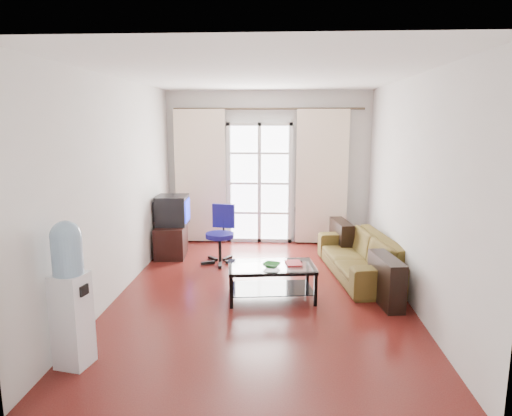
{
  "coord_description": "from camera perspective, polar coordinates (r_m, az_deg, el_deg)",
  "views": [
    {
      "loc": [
        0.24,
        -5.53,
        2.16
      ],
      "look_at": [
        -0.09,
        0.35,
        1.04
      ],
      "focal_mm": 32.0,
      "sensor_mm": 36.0,
      "label": 1
    }
  ],
  "objects": [
    {
      "name": "crt_tv",
      "position": [
        7.52,
        -10.56,
        -0.28
      ],
      "size": [
        0.55,
        0.54,
        0.48
      ],
      "rotation": [
        0.0,
        0.0,
        0.04
      ],
      "color": "black",
      "rests_on": "tv_stand"
    },
    {
      "name": "book",
      "position": [
        5.67,
        3.76,
        -6.95
      ],
      "size": [
        0.26,
        0.31,
        0.02
      ],
      "primitive_type": "imported",
      "rotation": [
        0.0,
        0.0,
        0.14
      ],
      "color": "#B2151A",
      "rests_on": "coffee_table"
    },
    {
      "name": "curtain_right",
      "position": [
        8.1,
        8.23,
        3.81
      ],
      "size": [
        0.9,
        0.07,
        2.35
      ],
      "primitive_type": "cube",
      "color": "#FFEACD",
      "rests_on": "curtain_rod"
    },
    {
      "name": "bowl",
      "position": [
        5.56,
        1.96,
        -7.16
      ],
      "size": [
        0.35,
        0.35,
        0.05
      ],
      "primitive_type": "imported",
      "rotation": [
        0.0,
        0.0,
        -0.39
      ],
      "color": "#2D7D42",
      "rests_on": "coffee_table"
    },
    {
      "name": "radiator",
      "position": [
        8.25,
        7.02,
        -2.16
      ],
      "size": [
        0.64,
        0.12,
        0.64
      ],
      "primitive_type": "cube",
      "color": "gray",
      "rests_on": "floor"
    },
    {
      "name": "wall_left",
      "position": [
        5.95,
        -16.91,
        2.43
      ],
      "size": [
        0.02,
        5.2,
        2.7
      ],
      "primitive_type": "cube",
      "color": "silver",
      "rests_on": "floor"
    },
    {
      "name": "remote",
      "position": [
        5.76,
        5.03,
        -6.72
      ],
      "size": [
        0.16,
        0.11,
        0.02
      ],
      "primitive_type": "cube",
      "rotation": [
        0.0,
        0.0,
        0.48
      ],
      "color": "black",
      "rests_on": "coffee_table"
    },
    {
      "name": "ceiling",
      "position": [
        5.56,
        0.74,
        16.3
      ],
      "size": [
        5.2,
        5.2,
        0.0
      ],
      "primitive_type": "plane",
      "rotation": [
        3.14,
        0.0,
        0.0
      ],
      "color": "white",
      "rests_on": "wall_back"
    },
    {
      "name": "tv_stand",
      "position": [
        7.56,
        -10.55,
        -4.05
      ],
      "size": [
        0.52,
        0.73,
        0.51
      ],
      "primitive_type": "cube",
      "rotation": [
        0.0,
        0.0,
        0.09
      ],
      "color": "black",
      "rests_on": "floor"
    },
    {
      "name": "water_cooler",
      "position": [
        4.38,
        -22.21,
        -9.64
      ],
      "size": [
        0.32,
        0.32,
        1.33
      ],
      "rotation": [
        0.0,
        0.0,
        -0.21
      ],
      "color": "white",
      "rests_on": "floor"
    },
    {
      "name": "wall_front",
      "position": [
        3.05,
        -1.45,
        -4.72
      ],
      "size": [
        3.6,
        0.02,
        2.7
      ],
      "primitive_type": "cube",
      "color": "silver",
      "rests_on": "floor"
    },
    {
      "name": "wall_right",
      "position": [
        5.8,
        18.78,
        2.12
      ],
      "size": [
        0.02,
        5.2,
        2.7
      ],
      "primitive_type": "cube",
      "color": "silver",
      "rests_on": "floor"
    },
    {
      "name": "coffee_table",
      "position": [
        5.68,
        1.94,
        -8.64
      ],
      "size": [
        1.12,
        0.73,
        0.43
      ],
      "rotation": [
        0.0,
        0.0,
        0.13
      ],
      "color": "silver",
      "rests_on": "floor"
    },
    {
      "name": "french_door",
      "position": [
        8.15,
        0.43,
        3.09
      ],
      "size": [
        1.16,
        0.06,
        2.15
      ],
      "color": "white",
      "rests_on": "wall_back"
    },
    {
      "name": "curtain_left",
      "position": [
        8.19,
        -6.96,
        3.93
      ],
      "size": [
        0.9,
        0.07,
        2.35
      ],
      "primitive_type": "cube",
      "color": "#FFEACD",
      "rests_on": "curtain_rod"
    },
    {
      "name": "task_chair",
      "position": [
        7.1,
        -4.45,
        -4.77
      ],
      "size": [
        0.72,
        0.72,
        0.9
      ],
      "rotation": [
        0.0,
        0.0,
        -0.19
      ],
      "color": "black",
      "rests_on": "floor"
    },
    {
      "name": "curtain_rod",
      "position": [
        8.03,
        1.52,
        12.3
      ],
      "size": [
        3.3,
        0.04,
        0.04
      ],
      "primitive_type": "cylinder",
      "rotation": [
        0.0,
        1.57,
        0.0
      ],
      "color": "#4C3F2D",
      "rests_on": "wall_back"
    },
    {
      "name": "wall_back",
      "position": [
        8.17,
        1.51,
        5.04
      ],
      "size": [
        3.6,
        0.02,
        2.7
      ],
      "primitive_type": "cube",
      "color": "silver",
      "rests_on": "floor"
    },
    {
      "name": "floor",
      "position": [
        5.94,
        0.67,
        -10.6
      ],
      "size": [
        5.2,
        5.2,
        0.0
      ],
      "primitive_type": "plane",
      "color": "maroon",
      "rests_on": "ground"
    },
    {
      "name": "sofa",
      "position": [
        6.66,
        12.89,
        -5.84
      ],
      "size": [
        2.21,
        1.34,
        0.58
      ],
      "primitive_type": "imported",
      "rotation": [
        0.0,
        0.0,
        -1.43
      ],
      "color": "brown",
      "rests_on": "floor"
    }
  ]
}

